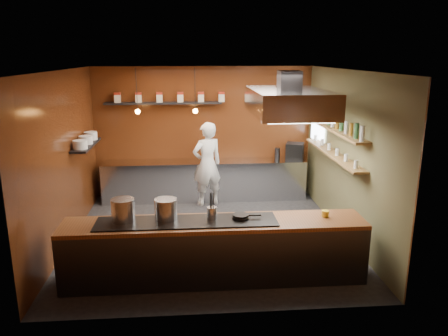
{
  "coord_description": "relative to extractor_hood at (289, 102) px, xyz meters",
  "views": [
    {
      "loc": [
        -0.34,
        -7.49,
        3.26
      ],
      "look_at": [
        0.3,
        0.4,
        1.19
      ],
      "focal_mm": 35.0,
      "sensor_mm": 36.0,
      "label": 1
    }
  ],
  "objects": [
    {
      "name": "bottle_shelf_upper",
      "position": [
        1.04,
        0.7,
        -0.59
      ],
      "size": [
        0.26,
        2.8,
        0.04
      ],
      "primitive_type": "cube",
      "color": "olive",
      "rests_on": "right_wall"
    },
    {
      "name": "right_wall",
      "position": [
        1.2,
        0.4,
        -1.01
      ],
      "size": [
        0.0,
        5.0,
        5.0
      ],
      "primitive_type": "plane",
      "rotation": [
        1.57,
        0.0,
        -1.57
      ],
      "color": "brown",
      "rests_on": "ground"
    },
    {
      "name": "extractor_hood",
      "position": [
        0.0,
        0.0,
        0.0
      ],
      "size": [
        1.2,
        2.0,
        0.72
      ],
      "color": "#38383D",
      "rests_on": "ceiling"
    },
    {
      "name": "prep_counter",
      "position": [
        -1.3,
        2.57,
        -2.06
      ],
      "size": [
        4.6,
        0.65,
        0.9
      ],
      "primitive_type": "cube",
      "color": "silver",
      "rests_on": "floor"
    },
    {
      "name": "floor",
      "position": [
        -1.3,
        0.4,
        -2.51
      ],
      "size": [
        5.0,
        5.0,
        0.0
      ],
      "primitive_type": "plane",
      "color": "black",
      "rests_on": "ground"
    },
    {
      "name": "bottle_shelf_lower",
      "position": [
        1.04,
        0.7,
        -1.06
      ],
      "size": [
        0.26,
        2.8,
        0.04
      ],
      "primitive_type": "cube",
      "color": "olive",
      "rests_on": "right_wall"
    },
    {
      "name": "back_wall",
      "position": [
        -1.3,
        2.9,
        -1.01
      ],
      "size": [
        5.0,
        0.0,
        5.0
      ],
      "primitive_type": "plane",
      "rotation": [
        1.57,
        0.0,
        0.0
      ],
      "color": "#3A1A0A",
      "rests_on": "ground"
    },
    {
      "name": "bottles",
      "position": [
        1.04,
        0.7,
        -0.45
      ],
      "size": [
        0.06,
        2.66,
        0.24
      ],
      "color": "silver",
      "rests_on": "bottle_shelf_upper"
    },
    {
      "name": "plate_shelf",
      "position": [
        -3.64,
        1.4,
        -0.96
      ],
      "size": [
        0.3,
        1.4,
        0.04
      ],
      "primitive_type": "cube",
      "color": "black",
      "rests_on": "left_wall"
    },
    {
      "name": "ceiling",
      "position": [
        -1.3,
        0.4,
        0.49
      ],
      "size": [
        5.0,
        5.0,
        0.0
      ],
      "primitive_type": "plane",
      "rotation": [
        3.14,
        0.0,
        0.0
      ],
      "color": "silver",
      "rests_on": "back_wall"
    },
    {
      "name": "window_pane",
      "position": [
        1.15,
        2.1,
        -0.61
      ],
      "size": [
        0.0,
        1.0,
        1.0
      ],
      "primitive_type": "plane",
      "rotation": [
        1.57,
        0.0,
        -1.57
      ],
      "color": "white",
      "rests_on": "right_wall"
    },
    {
      "name": "plate_stacks",
      "position": [
        -3.64,
        1.4,
        -0.86
      ],
      "size": [
        0.26,
        1.16,
        0.16
      ],
      "color": "silver",
      "rests_on": "plate_shelf"
    },
    {
      "name": "espresso_machine",
      "position": [
        0.77,
        2.54,
        -1.41
      ],
      "size": [
        0.49,
        0.47,
        0.39
      ],
      "primitive_type": "cube",
      "rotation": [
        0.0,
        0.0,
        -0.34
      ],
      "color": "black",
      "rests_on": "prep_counter"
    },
    {
      "name": "storage_tins",
      "position": [
        -2.05,
        2.76,
        -0.17
      ],
      "size": [
        2.43,
        0.13,
        0.22
      ],
      "color": "#BEB39D",
      "rests_on": "tin_shelf"
    },
    {
      "name": "pass_counter",
      "position": [
        -1.3,
        -1.2,
        -2.04
      ],
      "size": [
        4.4,
        0.72,
        0.94
      ],
      "color": "#38383D",
      "rests_on": "floor"
    },
    {
      "name": "pendant_left",
      "position": [
        -2.7,
        2.1,
        -0.35
      ],
      "size": [
        0.1,
        0.1,
        0.95
      ],
      "color": "black",
      "rests_on": "ceiling"
    },
    {
      "name": "stockpot_large",
      "position": [
        -2.6,
        -1.11,
        -1.4
      ],
      "size": [
        0.37,
        0.37,
        0.33
      ],
      "primitive_type": "cylinder",
      "rotation": [
        0.0,
        0.0,
        0.13
      ],
      "color": "silver",
      "rests_on": "pass_counter"
    },
    {
      "name": "butter_jar",
      "position": [
        0.35,
        -1.14,
        -1.54
      ],
      "size": [
        0.13,
        0.13,
        0.1
      ],
      "primitive_type": "cylinder",
      "rotation": [
        0.0,
        0.0,
        -0.29
      ],
      "color": "yellow",
      "rests_on": "pass_counter"
    },
    {
      "name": "left_wall",
      "position": [
        -3.8,
        0.4,
        -1.01
      ],
      "size": [
        0.0,
        5.0,
        5.0
      ],
      "primitive_type": "plane",
      "rotation": [
        1.57,
        0.0,
        1.57
      ],
      "color": "#3A1A0A",
      "rests_on": "ground"
    },
    {
      "name": "chef",
      "position": [
        -1.26,
        2.16,
        -1.58
      ],
      "size": [
        0.8,
        0.67,
        1.85
      ],
      "primitive_type": "imported",
      "rotation": [
        0.0,
        0.0,
        3.54
      ],
      "color": "white",
      "rests_on": "floor"
    },
    {
      "name": "tin_shelf",
      "position": [
        -2.2,
        2.76,
        -0.31
      ],
      "size": [
        2.6,
        0.26,
        0.04
      ],
      "primitive_type": "cube",
      "color": "black",
      "rests_on": "back_wall"
    },
    {
      "name": "wine_glasses",
      "position": [
        1.04,
        0.7,
        -0.97
      ],
      "size": [
        0.07,
        2.37,
        0.13
      ],
      "color": "silver",
      "rests_on": "bottle_shelf_lower"
    },
    {
      "name": "stockpot_small",
      "position": [
        -2.0,
        -1.1,
        -1.41
      ],
      "size": [
        0.34,
        0.34,
        0.31
      ],
      "primitive_type": "cylinder",
      "rotation": [
        0.0,
        0.0,
        -0.04
      ],
      "color": "#B4B7BC",
      "rests_on": "pass_counter"
    },
    {
      "name": "frying_pan",
      "position": [
        -0.91,
        -1.17,
        -1.53
      ],
      "size": [
        0.42,
        0.25,
        0.06
      ],
      "color": "black",
      "rests_on": "pass_counter"
    },
    {
      "name": "utensil_crock",
      "position": [
        -1.33,
        -1.15,
        -1.47
      ],
      "size": [
        0.17,
        0.17,
        0.18
      ],
      "primitive_type": "cylinder",
      "rotation": [
        0.0,
        0.0,
        0.22
      ],
      "color": "silver",
      "rests_on": "pass_counter"
    },
    {
      "name": "pendant_right",
      "position": [
        -1.5,
        2.1,
        -0.35
      ],
      "size": [
        0.1,
        0.1,
        0.95
      ],
      "color": "black",
      "rests_on": "ceiling"
    }
  ]
}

